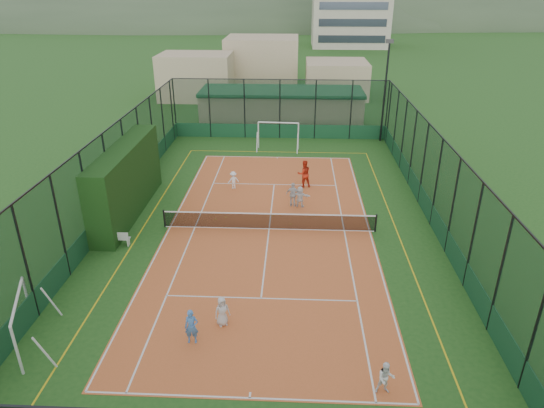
% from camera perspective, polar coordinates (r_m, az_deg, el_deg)
% --- Properties ---
extents(ground, '(300.00, 300.00, 0.00)m').
position_cam_1_polar(ground, '(26.67, -0.35, -2.97)').
color(ground, '#20511B').
rests_on(ground, ground).
extents(court_slab, '(11.17, 23.97, 0.01)m').
position_cam_1_polar(court_slab, '(26.67, -0.35, -2.96)').
color(court_slab, '#BA5B29').
rests_on(court_slab, ground).
extents(tennis_net, '(11.67, 0.12, 1.06)m').
position_cam_1_polar(tennis_net, '(26.43, -0.35, -1.96)').
color(tennis_net, black).
rests_on(tennis_net, ground).
extents(perimeter_fence, '(18.12, 34.12, 5.00)m').
position_cam_1_polar(perimeter_fence, '(25.60, -0.36, 1.98)').
color(perimeter_fence, black).
rests_on(perimeter_fence, ground).
extents(floodlight_ne, '(0.60, 0.26, 8.25)m').
position_cam_1_polar(floodlight_ne, '(41.65, 13.13, 12.70)').
color(floodlight_ne, black).
rests_on(floodlight_ne, ground).
extents(clubhouse, '(15.20, 7.20, 3.15)m').
position_cam_1_polar(clubhouse, '(46.85, 1.12, 11.43)').
color(clubhouse, tan).
rests_on(clubhouse, ground).
extents(distant_hills, '(200.00, 60.00, 24.00)m').
position_cam_1_polar(distant_hills, '(174.00, 2.49, 20.73)').
color(distant_hills, '#384C33').
rests_on(distant_hills, ground).
extents(hedge_left, '(1.38, 9.17, 4.01)m').
position_cam_1_polar(hedge_left, '(29.03, -16.77, 2.67)').
color(hedge_left, black).
rests_on(hedge_left, ground).
extents(white_bench, '(1.49, 0.42, 0.84)m').
position_cam_1_polar(white_bench, '(26.21, -17.94, -3.79)').
color(white_bench, white).
rests_on(white_bench, ground).
extents(futsal_goal_near, '(3.29, 2.01, 2.05)m').
position_cam_1_polar(futsal_goal_near, '(20.44, -27.28, -12.36)').
color(futsal_goal_near, white).
rests_on(futsal_goal_near, ground).
extents(futsal_goal_far, '(3.38, 1.15, 2.15)m').
position_cam_1_polar(futsal_goal_far, '(39.34, 0.74, 8.04)').
color(futsal_goal_far, white).
rests_on(futsal_goal_far, ground).
extents(child_near_left, '(0.73, 0.64, 1.26)m').
position_cam_1_polar(child_near_left, '(19.56, -5.89, -12.44)').
color(child_near_left, silver).
rests_on(child_near_left, court_slab).
extents(child_near_mid, '(0.54, 0.37, 1.41)m').
position_cam_1_polar(child_near_mid, '(18.85, -9.45, -14.06)').
color(child_near_mid, '#467EC6').
rests_on(child_near_mid, court_slab).
extents(child_near_right, '(0.60, 0.48, 1.22)m').
position_cam_1_polar(child_near_right, '(17.24, 13.24, -19.32)').
color(child_near_right, white).
rests_on(child_near_right, court_slab).
extents(child_far_left, '(0.88, 0.74, 1.18)m').
position_cam_1_polar(child_far_left, '(31.69, -4.57, 2.82)').
color(child_far_left, white).
rests_on(child_far_left, court_slab).
extents(child_far_right, '(0.93, 0.53, 1.49)m').
position_cam_1_polar(child_far_right, '(29.08, 2.50, 1.12)').
color(child_far_right, silver).
rests_on(child_far_right, court_slab).
extents(child_far_back, '(1.27, 0.64, 1.31)m').
position_cam_1_polar(child_far_back, '(29.05, 3.32, 0.87)').
color(child_far_back, white).
rests_on(child_far_back, court_slab).
extents(coach, '(1.05, 0.93, 1.83)m').
position_cam_1_polar(coach, '(31.85, 3.79, 3.58)').
color(coach, red).
rests_on(coach, court_slab).
extents(tennis_balls, '(4.37, 1.30, 0.07)m').
position_cam_1_polar(tennis_balls, '(27.83, -2.05, -1.64)').
color(tennis_balls, '#CCE033').
rests_on(tennis_balls, court_slab).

